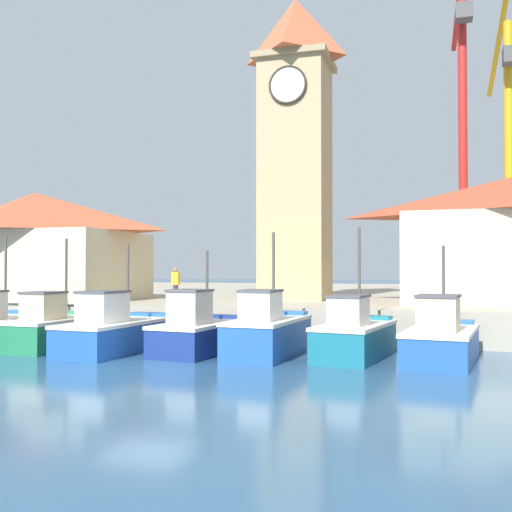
% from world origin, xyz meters
% --- Properties ---
extents(ground_plane, '(300.00, 300.00, 0.00)m').
position_xyz_m(ground_plane, '(0.00, 0.00, 0.00)').
color(ground_plane, '#2D567A').
extents(quay_wharf, '(120.00, 40.00, 1.39)m').
position_xyz_m(quay_wharf, '(0.00, 26.90, 0.69)').
color(quay_wharf, '#A89E89').
rests_on(quay_wharf, ground).
extents(fishing_boat_left_outer, '(2.09, 4.42, 4.09)m').
position_xyz_m(fishing_boat_left_outer, '(-5.39, 3.12, 0.73)').
color(fishing_boat_left_outer, '#237A4C').
rests_on(fishing_boat_left_outer, ground).
extents(fishing_boat_left_inner, '(2.42, 5.26, 3.83)m').
position_xyz_m(fishing_boat_left_inner, '(-2.72, 2.86, 0.73)').
color(fishing_boat_left_inner, '#2356A8').
rests_on(fishing_boat_left_inner, ground).
extents(fishing_boat_mid_left, '(2.40, 4.40, 3.60)m').
position_xyz_m(fishing_boat_mid_left, '(0.21, 3.40, 0.74)').
color(fishing_boat_mid_left, navy).
rests_on(fishing_boat_mid_left, ground).
extents(fishing_boat_center, '(2.16, 4.54, 4.22)m').
position_xyz_m(fishing_boat_center, '(2.67, 3.50, 0.79)').
color(fishing_boat_center, '#2356A8').
rests_on(fishing_boat_center, ground).
extents(fishing_boat_mid_right, '(2.47, 4.45, 4.34)m').
position_xyz_m(fishing_boat_mid_right, '(5.56, 3.77, 0.73)').
color(fishing_boat_mid_right, '#196B7F').
rests_on(fishing_boat_mid_right, ground).
extents(fishing_boat_right_inner, '(2.56, 4.85, 3.70)m').
position_xyz_m(fishing_boat_right_inner, '(8.29, 3.77, 0.71)').
color(fishing_boat_right_inner, '#2356A8').
rests_on(fishing_boat_right_inner, ground).
extents(clock_tower, '(3.75, 3.75, 17.11)m').
position_xyz_m(clock_tower, '(1.28, 13.83, 9.57)').
color(clock_tower, tan).
rests_on(clock_tower, quay_wharf).
extents(warehouse_left, '(10.58, 6.94, 5.47)m').
position_xyz_m(warehouse_left, '(-11.56, 10.02, 4.18)').
color(warehouse_left, beige).
rests_on(warehouse_left, quay_wharf).
extents(port_crane_near, '(2.00, 7.49, 20.51)m').
position_xyz_m(port_crane_near, '(9.83, 24.14, 9.40)').
color(port_crane_near, maroon).
rests_on(port_crane_near, quay_wharf).
extents(port_crane_far, '(2.00, 9.76, 19.14)m').
position_xyz_m(port_crane_far, '(12.54, 24.43, 8.30)').
color(port_crane_far, '#976E11').
rests_on(port_crane_far, quay_wharf).
extents(dock_worker_near_tower, '(0.34, 0.22, 1.62)m').
position_xyz_m(dock_worker_near_tower, '(-2.91, 8.34, 2.23)').
color(dock_worker_near_tower, '#33333D').
rests_on(dock_worker_near_tower, quay_wharf).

